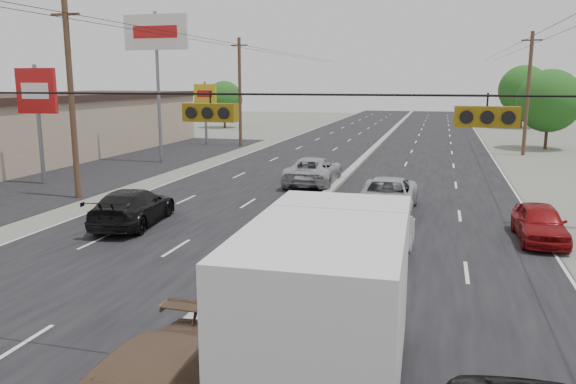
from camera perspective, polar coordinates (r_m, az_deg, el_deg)
name	(u,v)px	position (r m, az deg, el deg)	size (l,w,h in m)	color
ground	(153,365)	(13.06, -13.54, -16.68)	(200.00, 200.00, 0.00)	#606356
road_surface	(356,166)	(40.91, 6.95, 2.60)	(20.00, 160.00, 0.02)	black
center_median	(356,165)	(40.89, 6.95, 2.74)	(0.50, 160.00, 0.20)	gray
strip_mall	(2,132)	(47.45, -27.02, 5.44)	(12.00, 42.00, 4.60)	tan
parking_lot	(110,167)	(42.22, -17.63, 2.42)	(10.00, 42.00, 0.02)	black
utility_pole_left_b	(71,100)	(31.01, -21.14, 8.71)	(1.60, 0.30, 10.00)	#422D1E
utility_pole_left_c	(240,92)	(53.28, -4.92, 10.13)	(1.60, 0.30, 10.00)	#422D1E
utility_pole_right_c	(528,93)	(50.50, 23.19, 9.23)	(1.60, 0.30, 10.00)	#422D1E
traffic_signals	(206,110)	(10.97, -8.36, 8.23)	(25.00, 0.30, 0.54)	black
pole_sign_mid	(37,98)	(36.13, -24.15, 8.75)	(2.60, 0.25, 7.00)	slate
pole_sign_billboard	(156,42)	(43.20, -13.24, 14.64)	(5.00, 0.25, 11.00)	slate
pole_sign_far	(205,99)	(54.60, -8.40, 9.34)	(2.20, 0.25, 6.00)	slate
tree_left_far	(224,99)	(75.38, -6.50, 9.33)	(4.80, 4.80, 6.12)	#382619
tree_right_mid	(549,101)	(55.84, 25.01, 8.39)	(5.60, 5.60, 7.14)	#382619
tree_right_far	(524,90)	(80.70, 22.83, 9.54)	(6.40, 6.40, 8.16)	#382619
box_truck	(332,308)	(10.69, 4.54, -11.64)	(2.75, 7.35, 3.69)	black
red_sedan	(262,286)	(15.14, -2.61, -9.55)	(1.45, 4.15, 1.37)	#B80B24
queue_car_a	(315,229)	(21.10, 2.76, -3.75)	(1.43, 3.56, 1.21)	black
queue_car_b	(384,241)	(19.33, 9.70, -4.92)	(1.55, 4.45, 1.47)	white
queue_car_c	(387,197)	(26.43, 9.99, -0.45)	(2.62, 5.68, 1.58)	#A7ABAF
queue_car_e	(540,223)	(23.51, 24.19, -2.90)	(1.69, 4.21, 1.43)	maroon
oncoming_near	(133,207)	(24.73, -15.48, -1.51)	(2.19, 5.40, 1.57)	black
oncoming_far	(313,171)	(33.32, 2.60, 2.15)	(2.72, 5.90, 1.64)	#9B9EA3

